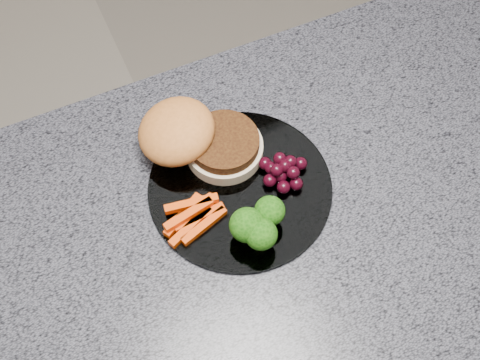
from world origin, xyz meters
name	(u,v)px	position (x,y,z in m)	size (l,w,h in m)	color
island_cabinet	(276,317)	(0.00, 0.00, 0.43)	(1.20, 0.60, 0.86)	brown
countertop	(291,216)	(0.00, 0.00, 0.88)	(1.20, 0.60, 0.04)	#50515B
plate	(240,188)	(-0.05, 0.06, 0.90)	(0.26, 0.26, 0.01)	white
burger	(194,138)	(-0.09, 0.14, 0.93)	(0.20, 0.18, 0.06)	#CCB38F
carrot_sticks	(193,216)	(-0.13, 0.04, 0.91)	(0.09, 0.07, 0.02)	#DA3C03
broccoli	(258,224)	(-0.06, -0.02, 0.94)	(0.08, 0.07, 0.06)	olive
grape_bunch	(284,171)	(0.01, 0.05, 0.92)	(0.07, 0.07, 0.03)	black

